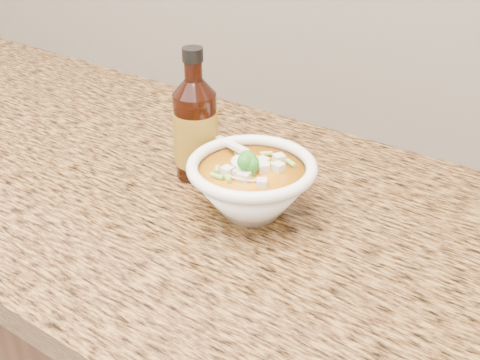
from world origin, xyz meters
The scene contains 3 objects.
counter_slab centered at (0.00, 1.68, 0.88)m, with size 4.00×0.68×0.04m, color olive.
soup_bowl centered at (0.18, 1.66, 0.94)m, with size 0.20×0.18×0.10m.
hot_sauce_bottle centered at (0.04, 1.71, 0.98)m, with size 0.09×0.09×0.21m.
Camera 1 is at (0.58, 1.06, 1.37)m, focal length 45.00 mm.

